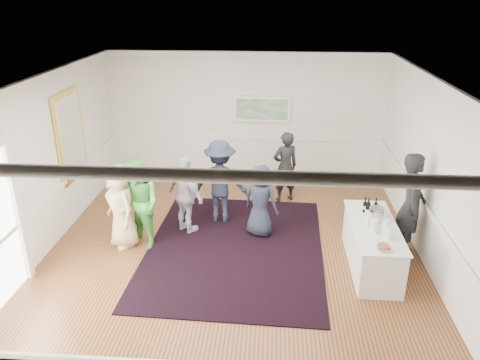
# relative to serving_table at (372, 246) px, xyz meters

# --- Properties ---
(floor) EXTENTS (8.00, 8.00, 0.00)m
(floor) POSITION_rel_serving_table_xyz_m (-2.49, 0.34, -0.42)
(floor) COLOR brown
(floor) RESTS_ON ground
(ceiling) EXTENTS (7.00, 8.00, 0.02)m
(ceiling) POSITION_rel_serving_table_xyz_m (-2.49, 0.34, 2.78)
(ceiling) COLOR white
(ceiling) RESTS_ON wall_back
(wall_left) EXTENTS (0.02, 8.00, 3.20)m
(wall_left) POSITION_rel_serving_table_xyz_m (-5.99, 0.34, 1.18)
(wall_left) COLOR white
(wall_left) RESTS_ON floor
(wall_right) EXTENTS (0.02, 8.00, 3.20)m
(wall_right) POSITION_rel_serving_table_xyz_m (1.01, 0.34, 1.18)
(wall_right) COLOR white
(wall_right) RESTS_ON floor
(wall_back) EXTENTS (7.00, 0.02, 3.20)m
(wall_back) POSITION_rel_serving_table_xyz_m (-2.49, 4.34, 1.18)
(wall_back) COLOR white
(wall_back) RESTS_ON floor
(wall_front) EXTENTS (7.00, 0.02, 3.20)m
(wall_front) POSITION_rel_serving_table_xyz_m (-2.49, -3.66, 1.18)
(wall_front) COLOR white
(wall_front) RESTS_ON floor
(wainscoting) EXTENTS (7.00, 8.00, 1.00)m
(wainscoting) POSITION_rel_serving_table_xyz_m (-2.49, 0.34, 0.08)
(wainscoting) COLOR white
(wainscoting) RESTS_ON floor
(mirror) EXTENTS (0.05, 1.25, 1.85)m
(mirror) POSITION_rel_serving_table_xyz_m (-5.94, 1.64, 1.38)
(mirror) COLOR yellow
(mirror) RESTS_ON wall_left
(landscape_painting) EXTENTS (1.44, 0.06, 0.66)m
(landscape_painting) POSITION_rel_serving_table_xyz_m (-2.09, 4.28, 1.36)
(landscape_painting) COLOR white
(landscape_painting) RESTS_ON wall_back
(area_rug) EXTENTS (3.43, 4.43, 0.02)m
(area_rug) POSITION_rel_serving_table_xyz_m (-2.46, 0.44, -0.41)
(area_rug) COLOR black
(area_rug) RESTS_ON floor
(serving_table) EXTENTS (0.78, 2.05, 0.83)m
(serving_table) POSITION_rel_serving_table_xyz_m (0.00, 0.00, 0.00)
(serving_table) COLOR silver
(serving_table) RESTS_ON floor
(bartender) EXTENTS (0.63, 0.82, 2.00)m
(bartender) POSITION_rel_serving_table_xyz_m (0.71, 0.46, 0.58)
(bartender) COLOR black
(bartender) RESTS_ON floor
(guest_tan) EXTENTS (0.93, 0.95, 1.65)m
(guest_tan) POSITION_rel_serving_table_xyz_m (-4.61, 0.44, 0.41)
(guest_tan) COLOR tan
(guest_tan) RESTS_ON floor
(guest_green) EXTENTS (1.07, 1.03, 1.75)m
(guest_green) POSITION_rel_serving_table_xyz_m (-4.25, 0.42, 0.46)
(guest_green) COLOR #50BB4B
(guest_green) RESTS_ON floor
(guest_lilac) EXTENTS (0.97, 0.89, 1.59)m
(guest_lilac) POSITION_rel_serving_table_xyz_m (-3.49, 1.06, 0.38)
(guest_lilac) COLOR #B6B0C5
(guest_lilac) RESTS_ON floor
(guest_dark_a) EXTENTS (1.15, 0.67, 1.77)m
(guest_dark_a) POSITION_rel_serving_table_xyz_m (-2.86, 1.61, 0.47)
(guest_dark_a) COLOR #1D2131
(guest_dark_a) RESTS_ON floor
(guest_dark_b) EXTENTS (0.71, 0.59, 1.65)m
(guest_dark_b) POSITION_rel_serving_table_xyz_m (-1.50, 2.74, 0.41)
(guest_dark_b) COLOR black
(guest_dark_b) RESTS_ON floor
(guest_navy) EXTENTS (0.85, 0.74, 1.47)m
(guest_navy) POSITION_rel_serving_table_xyz_m (-2.00, 1.05, 0.32)
(guest_navy) COLOR #1D2131
(guest_navy) RESTS_ON floor
(wine_bottles) EXTENTS (0.26, 0.21, 0.31)m
(wine_bottles) POSITION_rel_serving_table_xyz_m (-0.00, 0.45, 0.57)
(wine_bottles) COLOR black
(wine_bottles) RESTS_ON serving_table
(juice_pitchers) EXTENTS (0.37, 0.55, 0.24)m
(juice_pitchers) POSITION_rel_serving_table_xyz_m (0.02, -0.24, 0.53)
(juice_pitchers) COLOR #75AD3E
(juice_pitchers) RESTS_ON serving_table
(ice_bucket) EXTENTS (0.26, 0.26, 0.25)m
(ice_bucket) POSITION_rel_serving_table_xyz_m (0.05, 0.17, 0.53)
(ice_bucket) COLOR silver
(ice_bucket) RESTS_ON serving_table
(nut_bowl) EXTENTS (0.23, 0.23, 0.08)m
(nut_bowl) POSITION_rel_serving_table_xyz_m (-0.02, -0.81, 0.45)
(nut_bowl) COLOR white
(nut_bowl) RESTS_ON serving_table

